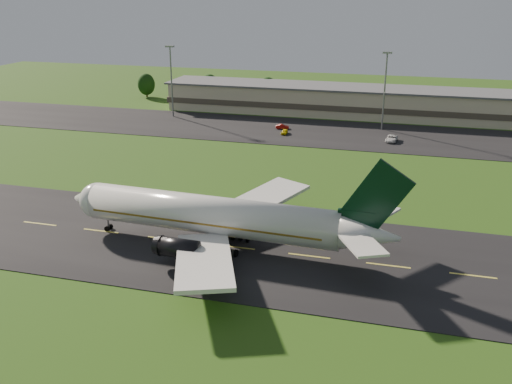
% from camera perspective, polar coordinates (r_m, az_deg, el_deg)
% --- Properties ---
extents(ground, '(360.00, 360.00, 0.00)m').
position_cam_1_polar(ground, '(81.77, 5.33, -6.45)').
color(ground, '#224010').
rests_on(ground, ground).
extents(taxiway, '(220.00, 30.00, 0.10)m').
position_cam_1_polar(taxiway, '(81.74, 5.33, -6.42)').
color(taxiway, black).
rests_on(taxiway, ground).
extents(apron, '(260.00, 30.00, 0.10)m').
position_cam_1_polar(apron, '(149.25, 10.33, 5.60)').
color(apron, black).
rests_on(apron, ground).
extents(airliner, '(51.30, 42.13, 15.57)m').
position_cam_1_polar(airliner, '(82.97, -3.97, -2.46)').
color(airliner, white).
rests_on(airliner, ground).
extents(terminal, '(145.00, 16.00, 8.40)m').
position_cam_1_polar(terminal, '(171.63, 13.36, 8.60)').
color(terminal, '#C6B897').
rests_on(terminal, ground).
extents(light_mast_west, '(2.40, 1.20, 20.35)m').
position_cam_1_polar(light_mast_west, '(168.05, -8.49, 11.71)').
color(light_mast_west, gray).
rests_on(light_mast_west, ground).
extents(light_mast_centre, '(2.40, 1.20, 20.35)m').
position_cam_1_polar(light_mast_centre, '(154.26, 12.79, 10.72)').
color(light_mast_centre, gray).
rests_on(light_mast_centre, ground).
extents(tree_line, '(200.67, 10.03, 9.71)m').
position_cam_1_polar(tree_line, '(183.07, 23.77, 8.44)').
color(tree_line, black).
rests_on(tree_line, ground).
extents(service_vehicle_a, '(1.61, 3.62, 1.21)m').
position_cam_1_polar(service_vehicle_a, '(148.02, 2.86, 6.05)').
color(service_vehicle_a, yellow).
rests_on(service_vehicle_a, apron).
extents(service_vehicle_b, '(3.70, 1.86, 1.16)m').
position_cam_1_polar(service_vehicle_b, '(153.51, 2.64, 6.55)').
color(service_vehicle_b, '#A30F0A').
rests_on(service_vehicle_b, apron).
extents(service_vehicle_c, '(2.97, 5.54, 1.48)m').
position_cam_1_polar(service_vehicle_c, '(144.46, 13.41, 5.23)').
color(service_vehicle_c, silver).
rests_on(service_vehicle_c, apron).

